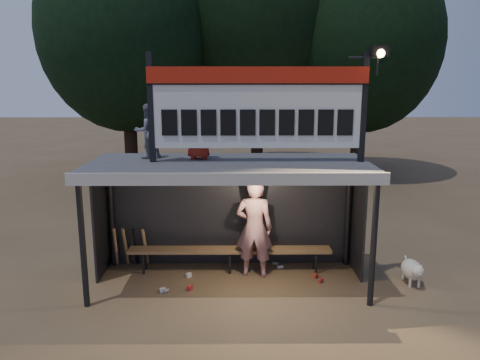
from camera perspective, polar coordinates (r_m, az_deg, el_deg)
name	(u,v)px	position (r m, az deg, el deg)	size (l,w,h in m)	color
ground	(230,283)	(9.02, -1.28, -12.43)	(80.00, 80.00, 0.00)	brown
player	(254,228)	(9.00, 1.75, -5.85)	(0.71, 0.47, 1.95)	silver
child_a	(147,131)	(8.83, -11.23, 5.85)	(0.49, 0.38, 1.00)	slate
child_b	(198,129)	(8.60, -5.09, 6.20)	(0.54, 0.35, 1.10)	#A52719
dugout_shelter	(229,185)	(8.66, -1.32, -0.57)	(5.10, 2.08, 2.32)	#424245
scoreboard_assembly	(261,105)	(8.22, 2.55, 9.15)	(4.10, 0.27, 1.99)	black
bench	(230,251)	(9.36, -1.24, -8.62)	(4.00, 0.35, 0.48)	olive
tree_left	(126,31)	(18.75, -13.78, 17.19)	(6.46, 6.46, 9.27)	black
tree_mid	(258,18)	(19.87, 2.20, 19.10)	(7.22, 7.22, 10.36)	black
tree_right	(362,42)	(19.38, 14.70, 16.00)	(6.08, 6.08, 8.72)	black
dog	(412,270)	(9.44, 20.28, -10.24)	(0.36, 0.81, 0.49)	beige
bats	(130,246)	(9.86, -13.21, -7.89)	(0.69, 0.35, 0.84)	#A3744C
litter	(239,279)	(9.11, -0.18, -11.92)	(3.04, 1.39, 0.08)	#A02E1B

